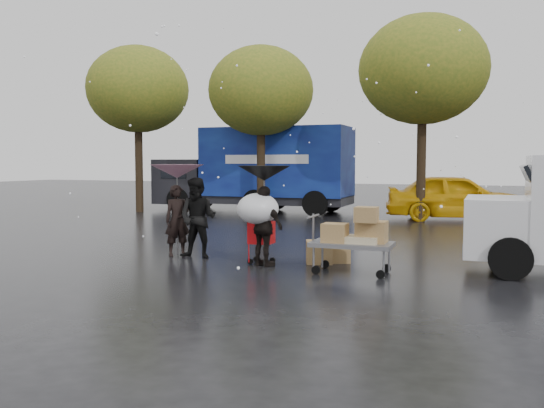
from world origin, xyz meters
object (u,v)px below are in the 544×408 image
at_px(vendor_cart, 356,235).
at_px(blue_truck, 258,170).
at_px(person_black, 264,226).
at_px(yellow_taxi, 456,197).
at_px(person_pink, 178,220).
at_px(shopping_cart, 258,213).

xyz_separation_m(vendor_cart, blue_truck, (-6.79, 11.86, 1.03)).
relative_size(person_black, yellow_taxi, 0.33).
xyz_separation_m(person_black, blue_truck, (-4.90, 11.73, 0.95)).
relative_size(vendor_cart, blue_truck, 0.18).
bearing_deg(vendor_cart, blue_truck, 119.80).
relative_size(person_pink, shopping_cart, 1.08).
bearing_deg(blue_truck, yellow_taxi, -5.47).
distance_m(person_black, vendor_cart, 1.90).
xyz_separation_m(vendor_cart, shopping_cart, (-2.04, 0.19, 0.34)).
bearing_deg(yellow_taxi, shopping_cart, 152.98).
xyz_separation_m(shopping_cart, blue_truck, (-4.76, 11.67, 0.69)).
height_order(person_black, blue_truck, blue_truck).
distance_m(person_black, shopping_cart, 0.30).
xyz_separation_m(person_pink, blue_truck, (-2.63, 11.21, 0.97)).
bearing_deg(person_pink, vendor_cart, -54.77).
bearing_deg(yellow_taxi, vendor_cart, 163.34).
bearing_deg(shopping_cart, vendor_cart, -5.32).
height_order(person_pink, blue_truck, blue_truck).
height_order(vendor_cart, yellow_taxi, yellow_taxi).
xyz_separation_m(blue_truck, yellow_taxi, (7.97, -0.76, -0.92)).
relative_size(person_black, blue_truck, 0.19).
distance_m(shopping_cart, blue_truck, 12.62).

